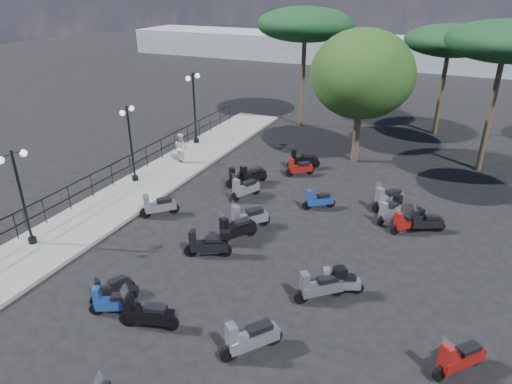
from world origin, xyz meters
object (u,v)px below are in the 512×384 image
at_px(scooter_7, 208,244).
at_px(scooter_14, 248,218).
at_px(scooter_27, 425,222).
at_px(scooter_10, 299,168).
at_px(broadleaf_tree, 362,74).
at_px(scooter_12, 250,338).
at_px(pine_2, 305,24).
at_px(pine_1, 506,42).
at_px(scooter_3, 252,175).
at_px(scooter_6, 115,301).
at_px(scooter_2, 158,206).
at_px(scooter_13, 147,314).
at_px(scooter_20, 321,285).
at_px(scooter_25, 459,359).
at_px(scooter_8, 236,229).
at_px(scooter_16, 303,160).
at_px(pedestrian_far, 181,148).
at_px(scooter_19, 339,282).
at_px(lamp_post_0, 21,192).
at_px(scooter_9, 241,177).
at_px(lamp_post_1, 130,139).
at_px(scooter_15, 318,200).
at_px(scooter_1, 111,289).
at_px(lamp_post_2, 194,104).
at_px(scooter_4, 245,189).
at_px(scooter_26, 407,222).
at_px(scooter_22, 388,199).
at_px(pine_0, 450,41).

height_order(scooter_7, scooter_14, scooter_14).
bearing_deg(scooter_14, scooter_27, -117.00).
xyz_separation_m(scooter_10, broadleaf_tree, (2.11, 3.24, 4.36)).
bearing_deg(scooter_27, scooter_12, 130.79).
bearing_deg(pine_2, pine_1, -18.55).
distance_m(scooter_3, scooter_6, 10.47).
height_order(scooter_2, scooter_13, scooter_13).
height_order(scooter_20, scooter_25, scooter_20).
xyz_separation_m(scooter_8, broadleaf_tree, (2.20, 10.38, 4.29)).
xyz_separation_m(scooter_16, pine_1, (8.61, 3.71, 6.05)).
height_order(scooter_6, scooter_7, scooter_7).
xyz_separation_m(pedestrian_far, scooter_19, (10.82, -7.66, -0.52)).
height_order(lamp_post_0, scooter_3, lamp_post_0).
bearing_deg(scooter_12, scooter_6, 41.71).
height_order(scooter_9, scooter_25, scooter_25).
bearing_deg(lamp_post_1, scooter_15, -3.18).
bearing_deg(scooter_19, scooter_10, 3.17).
bearing_deg(scooter_1, pine_2, -61.23).
distance_m(lamp_post_2, scooter_4, 8.45).
bearing_deg(scooter_1, scooter_3, -65.12).
height_order(scooter_10, scooter_12, scooter_12).
xyz_separation_m(scooter_8, scooter_16, (-0.07, 8.13, -0.00)).
height_order(scooter_8, scooter_9, scooter_8).
distance_m(scooter_7, scooter_26, 7.98).
bearing_deg(scooter_20, lamp_post_0, 55.50).
distance_m(scooter_2, broadleaf_tree, 12.42).
xyz_separation_m(lamp_post_1, scooter_13, (6.90, -8.36, -1.80)).
relative_size(scooter_16, scooter_20, 1.12).
bearing_deg(scooter_22, broadleaf_tree, -25.65).
bearing_deg(scooter_10, scooter_22, -152.03).
bearing_deg(lamp_post_2, scooter_14, -45.45).
distance_m(lamp_post_1, scooter_13, 10.98).
bearing_deg(pine_0, scooter_4, -117.35).
height_order(scooter_6, pine_0, pine_0).
height_order(lamp_post_0, scooter_26, lamp_post_0).
bearing_deg(scooter_19, lamp_post_2, 23.96).
bearing_deg(scooter_15, broadleaf_tree, -38.30).
bearing_deg(scooter_12, scooter_20, -70.58).
height_order(scooter_13, pine_0, pine_0).
bearing_deg(scooter_8, scooter_27, -118.57).
height_order(scooter_10, scooter_14, scooter_14).
relative_size(scooter_12, scooter_26, 1.26).
bearing_deg(scooter_1, scooter_8, -85.84).
relative_size(scooter_7, scooter_22, 1.09).
height_order(lamp_post_0, scooter_7, lamp_post_0).
xyz_separation_m(scooter_25, scooter_26, (-2.18, 6.98, -0.02)).
relative_size(lamp_post_0, pine_0, 0.55).
bearing_deg(scooter_22, scooter_19, 123.89).
distance_m(lamp_post_2, scooter_26, 14.56).
height_order(scooter_19, scooter_22, scooter_22).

